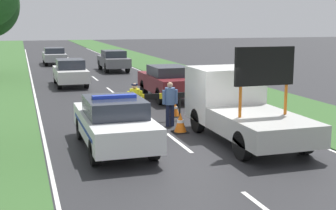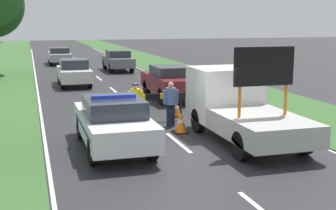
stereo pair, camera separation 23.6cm
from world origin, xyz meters
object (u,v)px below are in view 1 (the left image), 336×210
traffic_cone_behind_barrier (180,123)px  queued_car_wagon_maroon (168,81)px  traffic_cone_near_police (122,110)px  road_barrier (144,99)px  police_car (114,122)px  queued_car_sedan_silver (54,56)px  queued_car_van_white (70,72)px  police_officer (135,101)px  pedestrian_civilian (170,100)px  work_truck (238,105)px  traffic_cone_near_truck (175,109)px  queued_car_suv_grey (113,60)px  traffic_cone_centre_front (138,113)px

traffic_cone_behind_barrier → queued_car_wagon_maroon: bearing=76.1°
traffic_cone_near_police → queued_car_wagon_maroon: 5.22m
road_barrier → traffic_cone_near_police: road_barrier is taller
police_car → road_barrier: (1.80, 3.37, 0.08)m
queued_car_sedan_silver → queued_car_van_white: bearing=89.8°
police_officer → pedestrian_civilian: pedestrian_civilian is taller
traffic_cone_behind_barrier → work_truck: bearing=-37.6°
traffic_cone_near_truck → traffic_cone_behind_barrier: bearing=-104.1°
police_officer → queued_car_sedan_silver: (-1.05, 25.87, -0.18)m
police_car → police_officer: 2.98m
work_truck → police_officer: size_ratio=3.45×
road_barrier → pedestrian_civilian: (0.72, -0.98, 0.05)m
police_car → queued_car_van_white: (0.17, 14.36, -0.02)m
traffic_cone_near_truck → queued_car_sedan_silver: queued_car_sedan_silver is taller
traffic_cone_near_police → queued_car_suv_grey: queued_car_suv_grey is taller
work_truck → traffic_cone_behind_barrier: size_ratio=7.92×
police_car → pedestrian_civilian: 3.48m
queued_car_wagon_maroon → queued_car_van_white: bearing=-56.4°
work_truck → queued_car_suv_grey: 21.49m
traffic_cone_near_truck → queued_car_sedan_silver: 24.73m
work_truck → queued_car_sedan_silver: work_truck is taller
queued_car_van_white → police_car: bearing=89.3°
traffic_cone_near_truck → police_car: bearing=-128.9°
queued_car_wagon_maroon → work_truck: bearing=89.2°
traffic_cone_near_truck → queued_car_van_white: 10.81m
queued_car_wagon_maroon → queued_car_sedan_silver: size_ratio=1.06×
road_barrier → police_officer: size_ratio=2.23×
queued_car_sedan_silver → police_car: bearing=89.5°
queued_car_wagon_maroon → queued_car_suv_grey: bearing=-89.5°
work_truck → queued_car_van_white: size_ratio=1.28×
police_officer → traffic_cone_behind_barrier: police_officer is taller
police_officer → traffic_cone_near_truck: bearing=-146.3°
police_car → traffic_cone_near_police: (1.11, 4.09, -0.47)m
traffic_cone_behind_barrier → queued_car_suv_grey: (1.57, 20.28, 0.48)m
queued_car_sedan_silver → traffic_cone_near_police: bearing=92.1°
road_barrier → queued_car_van_white: 11.11m
police_officer → queued_car_sedan_silver: police_officer is taller
work_truck → pedestrian_civilian: bearing=-52.1°
queued_car_van_white → work_truck: bearing=105.6°
road_barrier → queued_car_suv_grey: (2.34, 18.27, -0.08)m
traffic_cone_centre_front → queued_car_van_white: 11.00m
work_truck → traffic_cone_centre_front: (-2.57, 3.31, -0.73)m
police_car → traffic_cone_centre_front: police_car is taller
queued_car_suv_grey → police_officer: bearing=81.4°
traffic_cone_near_truck → queued_car_suv_grey: queued_car_suv_grey is taller
pedestrian_civilian → queued_car_wagon_maroon: (1.74, 5.82, -0.09)m
traffic_cone_near_truck → traffic_cone_behind_barrier: 2.71m
police_officer → traffic_cone_behind_barrier: bearing=134.0°
road_barrier → queued_car_suv_grey: size_ratio=0.78×
queued_car_wagon_maroon → queued_car_van_white: size_ratio=1.09×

